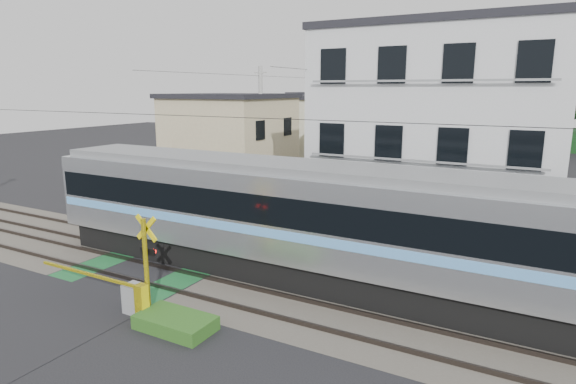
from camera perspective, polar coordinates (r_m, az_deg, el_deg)
The scene contains 12 objects.
ground at distance 19.56m, azimuth -14.96°, elevation -8.02°, with size 120.00×120.00×0.00m, color black.
track_bed at distance 19.55m, azimuth -14.97°, elevation -7.92°, with size 120.00×120.00×0.14m.
commuter_train at distance 16.91m, azimuth 0.13°, elevation -3.01°, with size 19.87×3.13×4.13m.
crossing_signal_near at distance 15.20m, azimuth -17.54°, elevation -11.24°, with size 4.74×0.65×3.09m.
crossing_signal_far at distance 23.59m, azimuth -13.52°, elevation -2.67°, with size 4.74×0.65×3.09m.
apartment_block at distance 23.13m, azimuth 17.79°, elevation 6.73°, with size 10.20×8.36×9.30m.
houses_row at distance 41.19m, azimuth 10.86°, elevation 7.22°, with size 22.07×31.35×6.80m.
tree_hill at distance 62.47m, azimuth 17.31°, elevation 10.56°, with size 40.00×13.20×11.40m.
catenary at distance 15.15m, azimuth 1.04°, elevation 1.08°, with size 60.00×5.04×7.00m.
utility_poles at distance 38.83m, azimuth 7.71°, elevation 8.28°, with size 7.90×42.00×8.00m.
pedestrian at distance 47.55m, azimuth 12.17°, elevation 4.87°, with size 0.61×0.40×1.67m, color black.
weed_patches at distance 18.32m, azimuth -11.15°, elevation -8.61°, with size 10.25×8.80×0.40m.
Camera 1 is at (12.92, -13.13, 6.59)m, focal length 30.00 mm.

